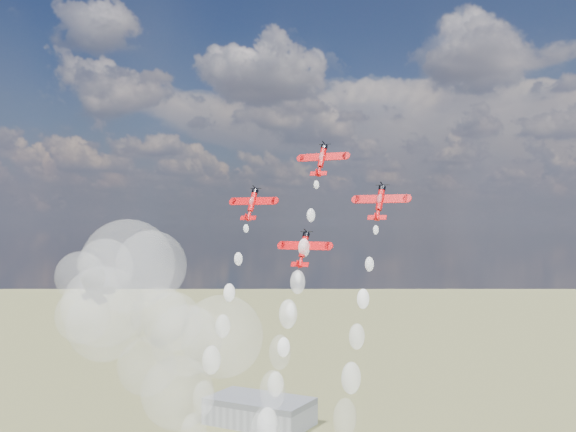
% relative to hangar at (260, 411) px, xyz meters
% --- Properties ---
extents(hangar, '(50.00, 28.00, 13.00)m').
position_rel_hangar_xyz_m(hangar, '(0.00, 0.00, 0.00)').
color(hangar, gray).
rests_on(hangar, ground).
extents(plane_lead, '(10.99, 5.35, 7.36)m').
position_rel_hangar_xyz_m(plane_lead, '(106.77, -153.76, 106.74)').
color(plane_lead, red).
rests_on(plane_lead, ground).
extents(plane_left, '(10.99, 5.35, 7.36)m').
position_rel_hangar_xyz_m(plane_left, '(91.75, -158.16, 97.20)').
color(plane_left, red).
rests_on(plane_left, ground).
extents(plane_right, '(10.99, 5.35, 7.36)m').
position_rel_hangar_xyz_m(plane_right, '(121.79, -158.16, 97.20)').
color(plane_right, red).
rests_on(plane_right, ground).
extents(plane_slot, '(10.99, 5.35, 7.36)m').
position_rel_hangar_xyz_m(plane_slot, '(106.77, -162.57, 87.65)').
color(plane_slot, red).
rests_on(plane_slot, ground).
extents(smoke_trail_lead, '(5.10, 24.00, 49.90)m').
position_rel_hangar_xyz_m(smoke_trail_lead, '(106.47, -173.38, 63.79)').
color(smoke_trail_lead, white).
rests_on(smoke_trail_lead, plane_lead).
extents(smoke_trail_left, '(5.18, 24.60, 49.97)m').
position_rel_hangar_xyz_m(smoke_trail_left, '(91.68, -178.05, 54.39)').
color(smoke_trail_left, white).
rests_on(smoke_trail_left, plane_left).
extents(drifted_smoke_cloud, '(58.54, 43.90, 50.65)m').
position_rel_hangar_xyz_m(drifted_smoke_cloud, '(58.06, -155.03, 70.35)').
color(drifted_smoke_cloud, white).
rests_on(drifted_smoke_cloud, ground).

